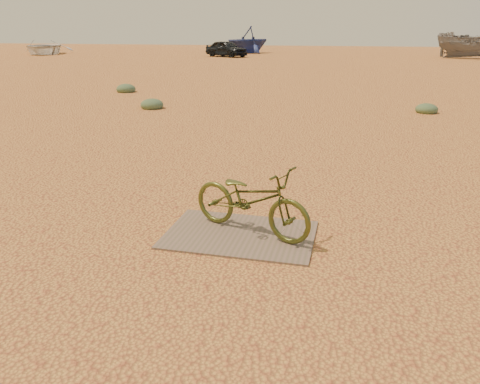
% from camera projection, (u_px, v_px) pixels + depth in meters
% --- Properties ---
extents(ground, '(120.00, 120.00, 0.00)m').
position_uv_depth(ground, '(254.00, 250.00, 4.73)').
color(ground, gold).
rests_on(ground, ground).
extents(plywood_board, '(1.59, 1.09, 0.02)m').
position_uv_depth(plywood_board, '(240.00, 234.00, 5.06)').
color(plywood_board, '#755C4E').
rests_on(plywood_board, ground).
extents(bicycle, '(1.52, 0.99, 0.76)m').
position_uv_depth(bicycle, '(251.00, 199.00, 4.97)').
color(bicycle, '#464D1C').
rests_on(bicycle, plywood_board).
extents(car, '(3.90, 3.08, 1.24)m').
position_uv_depth(car, '(226.00, 49.00, 36.93)').
color(car, black).
rests_on(car, ground).
extents(boat_near_left, '(5.96, 6.92, 1.21)m').
position_uv_depth(boat_near_left, '(43.00, 47.00, 40.65)').
color(boat_near_left, silver).
rests_on(boat_near_left, ground).
extents(boat_far_left, '(5.78, 5.89, 2.35)m').
position_uv_depth(boat_far_left, '(248.00, 40.00, 42.29)').
color(boat_far_left, navy).
rests_on(boat_far_left, ground).
extents(boat_mid_right, '(5.58, 3.47, 2.03)m').
position_uv_depth(boat_mid_right, '(474.00, 44.00, 34.54)').
color(boat_mid_right, slate).
rests_on(boat_mid_right, ground).
extents(kale_a, '(0.64, 0.64, 0.35)m').
position_uv_depth(kale_a, '(152.00, 108.00, 13.14)').
color(kale_a, '#566E49').
rests_on(kale_a, ground).
extents(kale_b, '(0.58, 0.58, 0.32)m').
position_uv_depth(kale_b, '(426.00, 113.00, 12.46)').
color(kale_b, '#566E49').
rests_on(kale_b, ground).
extents(kale_c, '(0.67, 0.67, 0.37)m').
position_uv_depth(kale_c, '(126.00, 92.00, 16.52)').
color(kale_c, '#566E49').
rests_on(kale_c, ground).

